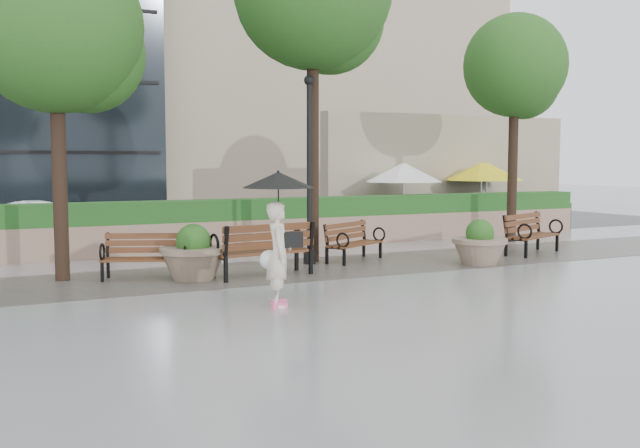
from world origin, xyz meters
name	(u,v)px	position (x,y,z in m)	size (l,w,h in m)	color
ground	(347,294)	(0.00, 0.00, 0.00)	(100.00, 100.00, 0.00)	gray
cobble_strip	(281,271)	(0.00, 3.00, 0.01)	(28.00, 3.20, 0.01)	#383330
hedge_wall	(222,225)	(0.00, 7.00, 0.66)	(24.00, 0.80, 1.35)	#946F5F
cafe_wall	(449,171)	(9.50, 10.00, 2.00)	(10.00, 0.60, 4.00)	tan
cafe_hedge	(476,219)	(9.00, 7.80, 0.45)	(8.00, 0.50, 0.90)	#1A501B
asphalt_street	(183,236)	(0.00, 11.00, 0.00)	(40.00, 7.00, 0.00)	black
bldg_stone	(308,13)	(10.00, 23.00, 10.00)	(18.00, 10.00, 20.00)	tan
bench_1	(146,266)	(-2.86, 3.09, 0.27)	(1.82, 1.29, 0.91)	#5B301A
bench_2	(263,261)	(-0.63, 2.44, 0.33)	(2.13, 1.06, 1.10)	#5B301A
bench_3	(354,250)	(2.13, 3.62, 0.27)	(1.80, 1.40, 0.91)	#5B301A
bench_4	(532,242)	(6.85, 2.81, 0.30)	(2.02, 1.41, 1.02)	#5B301A
planter_left	(194,258)	(-2.01, 2.72, 0.44)	(1.33, 1.33, 1.12)	#7F6B56
planter_right	(480,247)	(4.43, 1.87, 0.41)	(1.25, 1.25, 1.05)	#7F6B56
lamppost	(309,181)	(0.99, 3.66, 1.90)	(0.28, 0.28, 4.29)	black
tree_0	(63,34)	(-4.23, 3.80, 4.81)	(3.45, 3.35, 6.62)	black
tree_2	(517,71)	(8.50, 5.39, 4.98)	(3.13, 2.98, 6.62)	black
patio_umb_white	(404,173)	(6.55, 8.39, 1.99)	(2.50, 2.50, 2.30)	black
patio_umb_yellow_a	(481,172)	(9.97, 8.75, 1.99)	(2.50, 2.50, 2.30)	black
patio_umb_yellow_b	(487,172)	(10.22, 8.77, 1.99)	(2.50, 2.50, 2.30)	black
car_right	(49,223)	(-4.03, 10.06, 0.63)	(1.33, 3.82, 1.26)	white
pedestrian	(278,225)	(-1.50, -0.45, 1.32)	(1.18, 1.18, 2.17)	beige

